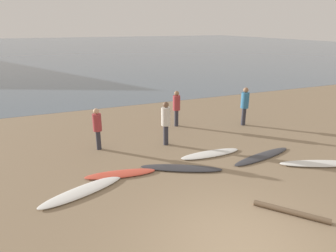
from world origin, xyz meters
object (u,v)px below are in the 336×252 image
object	(u,v)px
surfboard_0	(83,191)
driftwood_log	(291,212)
surfboard_3	(210,154)
person_2	(245,103)
surfboard_2	(181,168)
person_1	(177,106)
surfboard_4	(262,156)
surfboard_5	(319,163)
surfboard_1	(120,174)
person_3	(166,120)
person_0	(97,126)

from	to	relation	value
surfboard_0	driftwood_log	xyz separation A→B (m)	(4.49, -2.91, 0.03)
surfboard_3	person_2	bearing A→B (deg)	37.64
surfboard_2	driftwood_log	world-z (taller)	driftwood_log
person_1	driftwood_log	bearing A→B (deg)	-163.64
surfboard_4	surfboard_5	distance (m)	1.78
surfboard_1	person_1	size ratio (longest dim) A/B	1.33
person_3	person_2	bearing A→B (deg)	155.76
person_3	surfboard_2	bearing A→B (deg)	45.92
surfboard_1	person_3	bearing A→B (deg)	47.06
person_2	surfboard_3	bearing A→B (deg)	-133.97
surfboard_1	surfboard_3	xyz separation A→B (m)	(3.26, 0.25, -0.00)
surfboard_2	driftwood_log	bearing A→B (deg)	-37.81
person_1	surfboard_1	bearing A→B (deg)	153.27
surfboard_2	surfboard_0	bearing A→B (deg)	-148.85
surfboard_2	driftwood_log	distance (m)	3.44
surfboard_2	surfboard_5	size ratio (longest dim) A/B	1.00
person_1	surfboard_2	bearing A→B (deg)	175.42
surfboard_1	surfboard_3	world-z (taller)	surfboard_1
surfboard_5	driftwood_log	xyz separation A→B (m)	(-2.82, -1.68, 0.02)
surfboard_1	person_3	distance (m)	2.92
person_0	person_1	size ratio (longest dim) A/B	0.97
surfboard_0	surfboard_1	bearing A→B (deg)	4.72
surfboard_1	person_1	bearing A→B (deg)	54.92
surfboard_2	person_1	bearing A→B (deg)	95.37
surfboard_2	surfboard_3	bearing A→B (deg)	50.35
surfboard_0	surfboard_4	size ratio (longest dim) A/B	0.94
surfboard_1	person_1	distance (m)	5.01
surfboard_3	person_2	xyz separation A→B (m)	(3.02, 2.28, 0.98)
person_2	surfboard_4	bearing A→B (deg)	-106.12
surfboard_4	person_2	xyz separation A→B (m)	(1.47, 3.12, 0.99)
surfboard_1	person_0	distance (m)	2.40
person_0	driftwood_log	world-z (taller)	person_0
person_0	person_1	world-z (taller)	person_1
surfboard_1	person_2	xyz separation A→B (m)	(6.28, 2.52, 0.97)
surfboard_3	person_3	distance (m)	2.05
surfboard_5	person_2	bearing A→B (deg)	109.89
surfboard_1	surfboard_2	distance (m)	1.89
surfboard_0	person_2	bearing A→B (deg)	1.56
surfboard_0	person_1	distance (m)	6.23
surfboard_2	person_1	size ratio (longest dim) A/B	1.61
person_3	driftwood_log	size ratio (longest dim) A/B	0.97
surfboard_4	driftwood_log	xyz separation A→B (m)	(-1.50, -2.87, 0.04)
surfboard_4	person_2	distance (m)	3.58
surfboard_3	person_0	xyz separation A→B (m)	(-3.51, 1.98, 0.87)
person_2	surfboard_1	bearing A→B (deg)	-149.07
surfboard_3	driftwood_log	world-z (taller)	driftwood_log
surfboard_5	person_0	distance (m)	7.59
surfboard_5	driftwood_log	distance (m)	3.28
surfboard_2	surfboard_3	world-z (taller)	surfboard_2
surfboard_4	person_1	size ratio (longest dim) A/B	1.65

